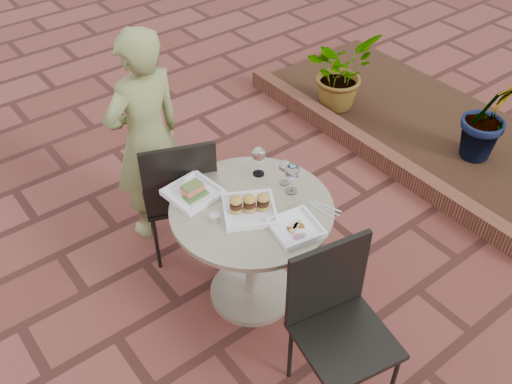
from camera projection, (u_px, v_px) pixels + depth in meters
ground at (233, 271)px, 3.71m from camera, size 60.00×60.00×0.00m
cafe_table at (252, 239)px, 3.25m from camera, size 0.90×0.90×0.73m
chair_far at (179, 188)px, 3.49m from camera, size 0.57×0.57×0.93m
chair_near at (336, 314)px, 2.78m from camera, size 0.52×0.52×0.93m
diner at (147, 139)px, 3.55m from camera, size 0.58×0.41×1.48m
plate_salmon at (193, 192)px, 3.16m from camera, size 0.29×0.29×0.07m
plate_sliders at (250, 207)px, 3.04m from camera, size 0.38×0.38×0.18m
plate_tuna at (296, 227)px, 2.95m from camera, size 0.28×0.28×0.03m
wine_glass_right at (292, 172)px, 3.10m from camera, size 0.08×0.08×0.19m
wine_glass_mid at (259, 155)px, 3.22m from camera, size 0.08×0.08×0.19m
wine_glass_far at (285, 167)px, 3.17m from camera, size 0.07×0.07×0.16m
steel_ramekin at (215, 218)px, 3.00m from camera, size 0.07×0.07×0.04m
cutlery_set at (325, 209)px, 3.08m from camera, size 0.14×0.21×0.00m
planter_curb at (372, 151)px, 4.58m from camera, size 0.12×3.00×0.15m
mulch_bed at (427, 125)px, 4.93m from camera, size 1.30×3.00×0.06m
potted_plant_a at (340, 71)px, 4.92m from camera, size 0.68×0.61×0.66m
potted_plant_b at (491, 115)px, 4.31m from camera, size 0.51×0.46×0.76m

